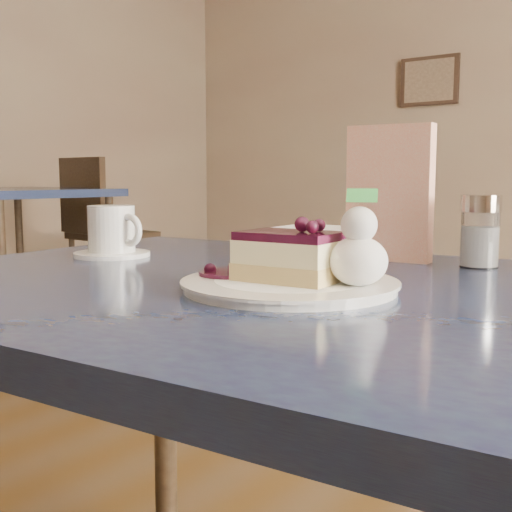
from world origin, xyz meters
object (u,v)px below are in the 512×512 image
Objects in this scene: coffee_set at (113,234)px; bg_table_far_left at (15,314)px; main_table at (308,344)px; dessert_plate at (290,285)px; cheesecake_slice at (290,257)px.

coffee_set reaches higher than bg_table_far_left.
main_table is 0.10m from dessert_plate.
cheesecake_slice reaches higher than main_table.
dessert_plate is 0.13× the size of bg_table_far_left.
main_table is at bearing -5.88° from coffee_set.
main_table is 0.45m from coffee_set.
cheesecake_slice is at bearing -12.32° from coffee_set.
bg_table_far_left reaches higher than main_table.
bg_table_far_left reaches higher than dessert_plate.
bg_table_far_left is at bearing 148.91° from cheesecake_slice.
cheesecake_slice is 0.45m from coffee_set.
bg_table_far_left is at bearing 149.66° from main_table.
cheesecake_slice is 0.06× the size of bg_table_far_left.
main_table is 0.63× the size of bg_table_far_left.
dessert_plate is at bearing -12.32° from coffee_set.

